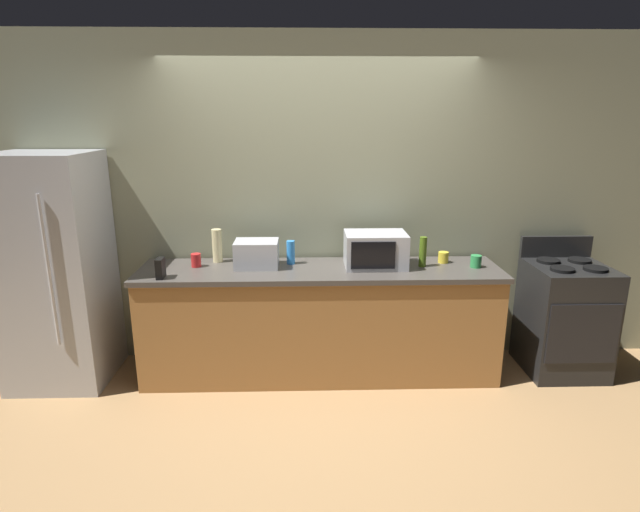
% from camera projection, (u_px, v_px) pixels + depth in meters
% --- Properties ---
extents(ground_plane, '(8.00, 8.00, 0.00)m').
position_uv_depth(ground_plane, '(322.00, 397.00, 3.91)').
color(ground_plane, '#A87F51').
extents(back_wall, '(6.40, 0.10, 2.70)m').
position_uv_depth(back_wall, '(319.00, 203.00, 4.33)').
color(back_wall, gray).
rests_on(back_wall, ground_plane).
extents(counter_run, '(2.84, 0.64, 0.90)m').
position_uv_depth(counter_run, '(320.00, 321.00, 4.17)').
color(counter_run, '#9E6B38').
rests_on(counter_run, ground_plane).
extents(refrigerator, '(0.72, 0.73, 1.80)m').
position_uv_depth(refrigerator, '(55.00, 271.00, 4.00)').
color(refrigerator, '#B7BABF').
rests_on(refrigerator, ground_plane).
extents(stove_range, '(0.60, 0.61, 1.08)m').
position_uv_depth(stove_range, '(564.00, 318.00, 4.23)').
color(stove_range, black).
rests_on(stove_range, ground_plane).
extents(microwave, '(0.48, 0.35, 0.27)m').
position_uv_depth(microwave, '(375.00, 250.00, 4.08)').
color(microwave, '#B7BABF').
rests_on(microwave, counter_run).
extents(toaster_oven, '(0.34, 0.26, 0.21)m').
position_uv_depth(toaster_oven, '(257.00, 254.00, 4.07)').
color(toaster_oven, '#B7BABF').
rests_on(toaster_oven, counter_run).
extents(cordless_phone, '(0.05, 0.11, 0.15)m').
position_uv_depth(cordless_phone, '(160.00, 268.00, 3.79)').
color(cordless_phone, black).
rests_on(cordless_phone, counter_run).
extents(bottle_spray_cleaner, '(0.07, 0.07, 0.19)m').
position_uv_depth(bottle_spray_cleaner, '(291.00, 252.00, 4.15)').
color(bottle_spray_cleaner, '#338CE5').
rests_on(bottle_spray_cleaner, counter_run).
extents(bottle_hand_soap, '(0.08, 0.08, 0.27)m').
position_uv_depth(bottle_hand_soap, '(217.00, 246.00, 4.20)').
color(bottle_hand_soap, beige).
rests_on(bottle_hand_soap, counter_run).
extents(bottle_olive_oil, '(0.06, 0.06, 0.24)m').
position_uv_depth(bottle_olive_oil, '(423.00, 252.00, 4.07)').
color(bottle_olive_oil, '#4C6B19').
rests_on(bottle_olive_oil, counter_run).
extents(mug_green, '(0.09, 0.09, 0.10)m').
position_uv_depth(mug_green, '(476.00, 261.00, 4.07)').
color(mug_green, '#2D8C47').
rests_on(mug_green, counter_run).
extents(mug_red, '(0.08, 0.08, 0.11)m').
position_uv_depth(mug_red, '(196.00, 260.00, 4.08)').
color(mug_red, red).
rests_on(mug_red, counter_run).
extents(mug_yellow, '(0.08, 0.08, 0.09)m').
position_uv_depth(mug_yellow, '(443.00, 257.00, 4.20)').
color(mug_yellow, yellow).
rests_on(mug_yellow, counter_run).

